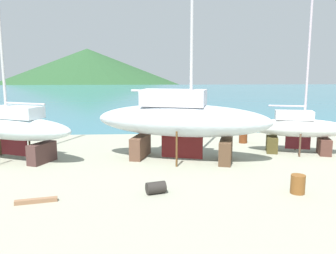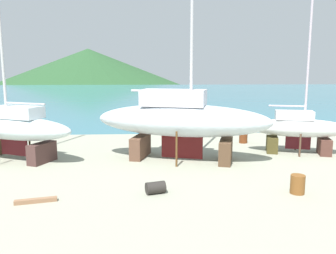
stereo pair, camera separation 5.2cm
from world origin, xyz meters
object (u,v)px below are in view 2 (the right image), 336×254
(sailboat_small_center, at_px, (298,128))
(barrel_ochre, at_px, (243,137))
(barrel_tipped_right, at_px, (156,188))
(sailboat_large_starboard, at_px, (181,120))
(barrel_tipped_left, at_px, (298,184))
(sailboat_far_slipway, at_px, (13,128))

(sailboat_small_center, bearing_deg, barrel_ochre, 143.71)
(sailboat_small_center, bearing_deg, barrel_tipped_right, -127.71)
(sailboat_large_starboard, bearing_deg, sailboat_small_center, 24.56)
(barrel_tipped_right, height_order, barrel_tipped_left, barrel_tipped_left)
(sailboat_large_starboard, xyz_separation_m, barrel_tipped_left, (4.66, -6.34, -2.08))
(sailboat_far_slipway, height_order, barrel_ochre, sailboat_far_slipway)
(sailboat_far_slipway, height_order, sailboat_large_starboard, sailboat_large_starboard)
(sailboat_small_center, height_order, barrel_ochre, sailboat_small_center)
(sailboat_far_slipway, relative_size, sailboat_large_starboard, 0.91)
(sailboat_large_starboard, relative_size, barrel_tipped_left, 18.04)
(sailboat_small_center, distance_m, barrel_ochre, 4.59)
(barrel_tipped_right, bearing_deg, sailboat_large_starboard, 73.77)
(barrel_tipped_left, distance_m, barrel_ochre, 10.98)
(barrel_ochre, bearing_deg, barrel_tipped_right, -123.30)
(barrel_tipped_right, relative_size, barrel_tipped_left, 1.00)
(sailboat_small_center, distance_m, barrel_tipped_left, 8.26)
(barrel_tipped_left, relative_size, barrel_ochre, 0.98)
(sailboat_far_slipway, bearing_deg, barrel_ochre, -141.31)
(sailboat_small_center, relative_size, sailboat_large_starboard, 0.79)
(sailboat_large_starboard, distance_m, barrel_ochre, 7.27)
(sailboat_far_slipway, distance_m, sailboat_small_center, 18.25)
(barrel_tipped_right, xyz_separation_m, barrel_tipped_left, (6.40, -0.37, 0.16))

